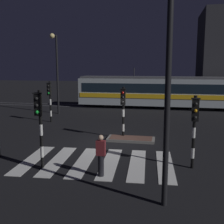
{
  "coord_description": "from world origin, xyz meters",
  "views": [
    {
      "loc": [
        3.03,
        -14.91,
        4.4
      ],
      "look_at": [
        -0.41,
        2.5,
        1.4
      ],
      "focal_mm": 44.53,
      "sensor_mm": 36.0,
      "label": 1
    }
  ],
  "objects_px": {
    "traffic_light_corner_far_left": "(50,96)",
    "street_lamp_trackside_left": "(56,64)",
    "traffic_light_corner_near_right": "(195,121)",
    "traffic_light_kerb_mid_left": "(40,118)",
    "traffic_light_median_centre": "(123,105)",
    "pedestrian_waiting_at_kerb": "(101,155)",
    "tram": "(157,91)",
    "street_lamp_near_kerb": "(169,51)"
  },
  "relations": [
    {
      "from": "tram",
      "to": "street_lamp_near_kerb",
      "type": "bearing_deg",
      "value": -87.33
    },
    {
      "from": "traffic_light_median_centre",
      "to": "pedestrian_waiting_at_kerb",
      "type": "height_order",
      "value": "traffic_light_median_centre"
    },
    {
      "from": "traffic_light_corner_far_left",
      "to": "traffic_light_median_centre",
      "type": "height_order",
      "value": "traffic_light_corner_far_left"
    },
    {
      "from": "traffic_light_corner_near_right",
      "to": "street_lamp_near_kerb",
      "type": "bearing_deg",
      "value": -107.52
    },
    {
      "from": "traffic_light_corner_near_right",
      "to": "traffic_light_kerb_mid_left",
      "type": "height_order",
      "value": "traffic_light_kerb_mid_left"
    },
    {
      "from": "street_lamp_near_kerb",
      "to": "tram",
      "type": "xyz_separation_m",
      "value": [
        -0.97,
        20.68,
        -3.04
      ]
    },
    {
      "from": "traffic_light_kerb_mid_left",
      "to": "street_lamp_trackside_left",
      "type": "bearing_deg",
      "value": 109.3
    },
    {
      "from": "traffic_light_corner_far_left",
      "to": "traffic_light_kerb_mid_left",
      "type": "bearing_deg",
      "value": -68.68
    },
    {
      "from": "traffic_light_corner_near_right",
      "to": "pedestrian_waiting_at_kerb",
      "type": "bearing_deg",
      "value": -157.01
    },
    {
      "from": "traffic_light_corner_far_left",
      "to": "tram",
      "type": "relative_size",
      "value": 0.19
    },
    {
      "from": "traffic_light_corner_near_right",
      "to": "street_lamp_near_kerb",
      "type": "xyz_separation_m",
      "value": [
        -1.15,
        -3.65,
        2.7
      ]
    },
    {
      "from": "traffic_light_corner_near_right",
      "to": "tram",
      "type": "distance_m",
      "value": 17.16
    },
    {
      "from": "traffic_light_corner_far_left",
      "to": "traffic_light_corner_near_right",
      "type": "relative_size",
      "value": 1.0
    },
    {
      "from": "street_lamp_near_kerb",
      "to": "street_lamp_trackside_left",
      "type": "relative_size",
      "value": 1.07
    },
    {
      "from": "traffic_light_corner_near_right",
      "to": "tram",
      "type": "height_order",
      "value": "tram"
    },
    {
      "from": "street_lamp_trackside_left",
      "to": "tram",
      "type": "xyz_separation_m",
      "value": [
        8.79,
        5.3,
        -2.75
      ]
    },
    {
      "from": "traffic_light_median_centre",
      "to": "street_lamp_trackside_left",
      "type": "bearing_deg",
      "value": 134.21
    },
    {
      "from": "traffic_light_corner_far_left",
      "to": "traffic_light_kerb_mid_left",
      "type": "relative_size",
      "value": 0.94
    },
    {
      "from": "tram",
      "to": "street_lamp_trackside_left",
      "type": "bearing_deg",
      "value": -148.92
    },
    {
      "from": "street_lamp_near_kerb",
      "to": "pedestrian_waiting_at_kerb",
      "type": "height_order",
      "value": "street_lamp_near_kerb"
    },
    {
      "from": "traffic_light_corner_far_left",
      "to": "street_lamp_trackside_left",
      "type": "bearing_deg",
      "value": 103.85
    },
    {
      "from": "street_lamp_near_kerb",
      "to": "tram",
      "type": "bearing_deg",
      "value": 92.67
    },
    {
      "from": "traffic_light_corner_near_right",
      "to": "street_lamp_trackside_left",
      "type": "height_order",
      "value": "street_lamp_trackside_left"
    },
    {
      "from": "traffic_light_corner_far_left",
      "to": "traffic_light_kerb_mid_left",
      "type": "xyz_separation_m",
      "value": [
        3.64,
        -9.33,
        0.14
      ]
    },
    {
      "from": "traffic_light_kerb_mid_left",
      "to": "street_lamp_near_kerb",
      "type": "relative_size",
      "value": 0.44
    },
    {
      "from": "traffic_light_kerb_mid_left",
      "to": "pedestrian_waiting_at_kerb",
      "type": "bearing_deg",
      "value": -7.15
    },
    {
      "from": "street_lamp_trackside_left",
      "to": "tram",
      "type": "height_order",
      "value": "street_lamp_trackside_left"
    },
    {
      "from": "traffic_light_median_centre",
      "to": "traffic_light_corner_far_left",
      "type": "bearing_deg",
      "value": 148.97
    },
    {
      "from": "traffic_light_corner_far_left",
      "to": "street_lamp_trackside_left",
      "type": "relative_size",
      "value": 0.45
    },
    {
      "from": "street_lamp_trackside_left",
      "to": "traffic_light_corner_near_right",
      "type": "bearing_deg",
      "value": -47.08
    },
    {
      "from": "traffic_light_corner_far_left",
      "to": "tram",
      "type": "distance_m",
      "value": 11.91
    },
    {
      "from": "traffic_light_median_centre",
      "to": "tram",
      "type": "height_order",
      "value": "tram"
    },
    {
      "from": "street_lamp_near_kerb",
      "to": "traffic_light_kerb_mid_left",
      "type": "bearing_deg",
      "value": 154.95
    },
    {
      "from": "tram",
      "to": "pedestrian_waiting_at_kerb",
      "type": "relative_size",
      "value": 9.57
    },
    {
      "from": "traffic_light_kerb_mid_left",
      "to": "tram",
      "type": "height_order",
      "value": "tram"
    },
    {
      "from": "street_lamp_trackside_left",
      "to": "pedestrian_waiting_at_kerb",
      "type": "relative_size",
      "value": 4.14
    },
    {
      "from": "street_lamp_trackside_left",
      "to": "pedestrian_waiting_at_kerb",
      "type": "bearing_deg",
      "value": -61.4
    },
    {
      "from": "street_lamp_trackside_left",
      "to": "traffic_light_corner_far_left",
      "type": "bearing_deg",
      "value": -76.15
    },
    {
      "from": "street_lamp_trackside_left",
      "to": "traffic_light_median_centre",
      "type": "bearing_deg",
      "value": -45.79
    },
    {
      "from": "traffic_light_median_centre",
      "to": "traffic_light_kerb_mid_left",
      "type": "bearing_deg",
      "value": -115.87
    },
    {
      "from": "traffic_light_corner_near_right",
      "to": "tram",
      "type": "xyz_separation_m",
      "value": [
        -2.12,
        17.02,
        -0.34
      ]
    },
    {
      "from": "traffic_light_median_centre",
      "to": "pedestrian_waiting_at_kerb",
      "type": "xyz_separation_m",
      "value": [
        0.03,
        -5.87,
        -1.19
      ]
    }
  ]
}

